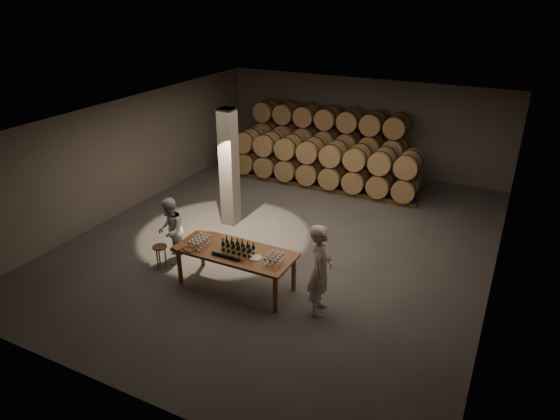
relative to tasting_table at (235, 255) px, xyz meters
The scene contains 15 objects.
room 3.34m from the tasting_table, 123.69° to the left, with size 12.00×12.00×12.00m.
tasting_table is the anchor object (origin of this frame).
barrel_stack_back 7.77m from the tasting_table, 97.11° to the left, with size 5.48×0.95×2.31m.
barrel_stack_front 6.33m from the tasting_table, 95.17° to the left, with size 6.26×0.95×1.57m.
bottle_cluster 0.24m from the tasting_table, 19.68° to the right, with size 0.73×0.23×0.30m.
lying_bottles 0.37m from the tasting_table, 90.70° to the right, with size 0.75×0.08×0.08m.
glass_cluster_left 0.87m from the tasting_table, behind, with size 0.30×0.52×0.17m.
glass_cluster_right 0.97m from the tasting_table, ahead, with size 0.30×0.41×0.16m.
plate 0.56m from the tasting_table, ahead, with size 0.27×0.27×0.02m, color white.
notebook_near 0.97m from the tasting_table, 154.15° to the right, with size 0.22×0.18×0.03m, color brown.
notebook_corner 1.22m from the tasting_table, 159.97° to the right, with size 0.22×0.28×0.02m, color brown.
pen 0.79m from the tasting_table, 148.49° to the right, with size 0.01×0.01×0.14m, color black.
stool 2.02m from the tasting_table, behind, with size 0.33×0.33×0.56m.
person_man 1.96m from the tasting_table, ahead, with size 0.71×0.46×1.94m, color silver.
person_woman 1.97m from the tasting_table, behind, with size 0.78×0.61×1.60m, color silver.
Camera 1 is at (5.02, -10.36, 6.09)m, focal length 32.00 mm.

